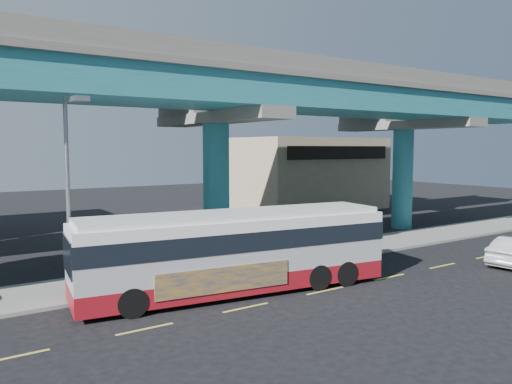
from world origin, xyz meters
TOP-DOWN VIEW (x-y plane):
  - ground at (0.00, 0.00)m, footprint 120.00×120.00m
  - sidewalk at (0.00, 5.50)m, footprint 70.00×4.00m
  - lane_markings at (-0.00, -0.30)m, footprint 58.00×0.12m
  - viaduct at (-0.00, 9.11)m, footprint 52.00×12.40m
  - building_beige at (18.00, 22.98)m, footprint 14.00×10.23m
  - transit_bus at (-3.21, 1.65)m, footprint 13.44×4.55m
  - street_lamp at (-9.32, 3.44)m, footprint 0.50×2.54m
  - stop_sign at (3.69, 4.18)m, footprint 0.76×0.18m

SIDE VIEW (x-z plane):
  - ground at x=0.00m, z-range 0.00..0.00m
  - lane_markings at x=0.00m, z-range 0.00..0.01m
  - sidewalk at x=0.00m, z-range 0.00..0.15m
  - transit_bus at x=-3.21m, z-range 0.16..3.55m
  - stop_sign at x=3.69m, z-range 0.72..3.28m
  - building_beige at x=18.00m, z-range 0.01..7.01m
  - street_lamp at x=-9.32m, z-range 1.31..9.12m
  - viaduct at x=0.00m, z-range 3.29..14.99m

